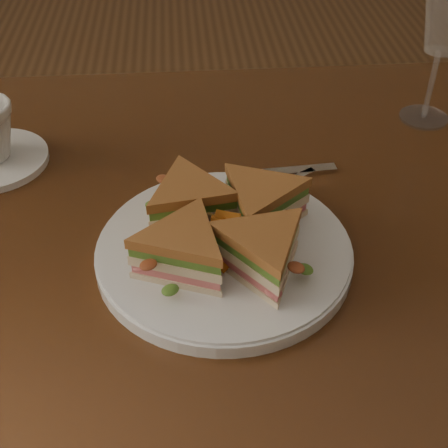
# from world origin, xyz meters

# --- Properties ---
(table) EXTENTS (1.20, 0.80, 0.75)m
(table) POSITION_xyz_m (0.00, 0.00, 0.65)
(table) COLOR #33190B
(table) RESTS_ON ground
(plate) EXTENTS (0.29, 0.29, 0.02)m
(plate) POSITION_xyz_m (-0.02, -0.08, 0.76)
(plate) COLOR white
(plate) RESTS_ON table
(sandwich_wedges) EXTENTS (0.26, 0.26, 0.06)m
(sandwich_wedges) POSITION_xyz_m (-0.02, -0.08, 0.79)
(sandwich_wedges) COLOR beige
(sandwich_wedges) RESTS_ON plate
(crisps_mound) EXTENTS (0.09, 0.09, 0.05)m
(crisps_mound) POSITION_xyz_m (-0.02, -0.08, 0.79)
(crisps_mound) COLOR orange
(crisps_mound) RESTS_ON plate
(spoon) EXTENTS (0.16, 0.11, 0.01)m
(spoon) POSITION_xyz_m (0.00, 0.01, 0.75)
(spoon) COLOR silver
(spoon) RESTS_ON table
(knife) EXTENTS (0.22, 0.03, 0.00)m
(knife) POSITION_xyz_m (0.03, 0.07, 0.75)
(knife) COLOR silver
(knife) RESTS_ON table
(wine_glass) EXTENTS (0.08, 0.08, 0.23)m
(wine_glass) POSITION_xyz_m (0.31, 0.21, 0.91)
(wine_glass) COLOR white
(wine_glass) RESTS_ON table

